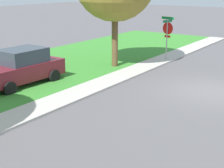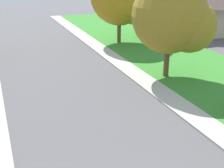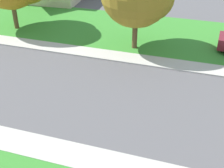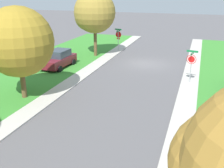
% 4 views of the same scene
% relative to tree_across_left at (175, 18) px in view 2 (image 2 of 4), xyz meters
% --- Properties ---
extents(sidewalk_east, '(1.40, 56.00, 0.10)m').
position_rel_tree_across_left_xyz_m(sidewalk_east, '(-1.95, 0.25, -3.85)').
color(sidewalk_east, '#B7B2A8').
rests_on(sidewalk_east, ground).
extents(lawn_east, '(8.00, 56.00, 0.08)m').
position_rel_tree_across_left_xyz_m(lawn_east, '(2.75, 0.25, -3.86)').
color(lawn_east, '#38842D').
rests_on(lawn_east, ground).
extents(tree_across_left, '(5.11, 4.76, 6.43)m').
position_rel_tree_across_left_xyz_m(tree_across_left, '(0.00, 0.00, 0.00)').
color(tree_across_left, brown).
rests_on(tree_across_left, ground).
extents(house_right_setback, '(9.46, 8.34, 4.60)m').
position_rel_tree_across_left_xyz_m(house_right_setback, '(10.22, 11.83, -1.52)').
color(house_right_setback, beige).
rests_on(house_right_setback, ground).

